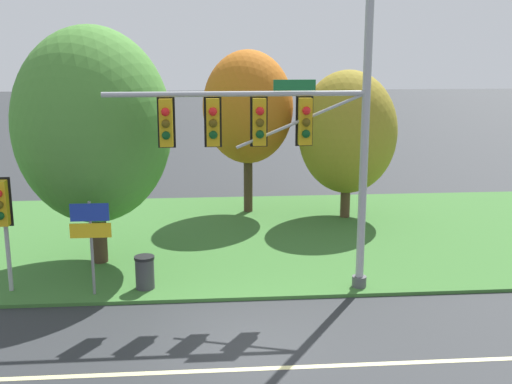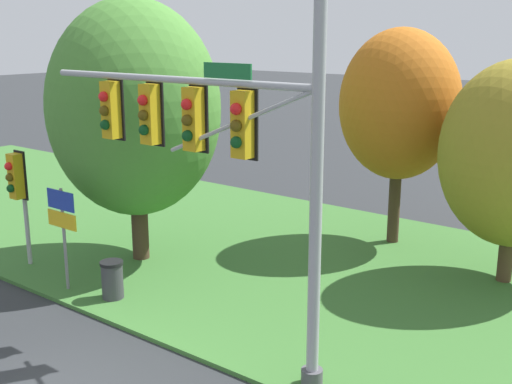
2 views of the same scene
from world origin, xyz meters
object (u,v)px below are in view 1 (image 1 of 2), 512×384
(traffic_signal_mast, at_px, (281,134))
(trash_bin, at_px, (145,272))
(route_sign_post, at_px, (91,231))
(tree_left_of_mast, at_px, (248,107))
(pedestrian_signal_near_kerb, at_px, (2,210))
(tree_behind_signpost, at_px, (347,132))
(tree_nearest_road, at_px, (93,126))

(traffic_signal_mast, relative_size, trash_bin, 8.32)
(route_sign_post, bearing_deg, tree_left_of_mast, 60.44)
(pedestrian_signal_near_kerb, height_order, route_sign_post, pedestrian_signal_near_kerb)
(pedestrian_signal_near_kerb, height_order, tree_behind_signpost, tree_behind_signpost)
(tree_left_of_mast, bearing_deg, trash_bin, -113.03)
(traffic_signal_mast, height_order, route_sign_post, traffic_signal_mast)
(traffic_signal_mast, bearing_deg, trash_bin, 174.28)
(tree_nearest_road, height_order, tree_behind_signpost, tree_nearest_road)
(route_sign_post, distance_m, tree_behind_signpost, 11.31)
(traffic_signal_mast, xyz_separation_m, tree_left_of_mast, (-0.27, 8.48, -0.15))
(route_sign_post, xyz_separation_m, tree_nearest_road, (-0.24, 2.70, 2.47))
(tree_left_of_mast, distance_m, trash_bin, 9.56)
(trash_bin, bearing_deg, route_sign_post, -165.83)
(tree_nearest_road, xyz_separation_m, tree_behind_signpost, (8.75, 4.58, -0.92))
(route_sign_post, bearing_deg, tree_behind_signpost, 40.55)
(tree_left_of_mast, height_order, trash_bin, tree_left_of_mast)
(tree_behind_signpost, bearing_deg, tree_nearest_road, -152.38)
(tree_behind_signpost, distance_m, trash_bin, 10.38)
(tree_nearest_road, relative_size, tree_left_of_mast, 1.12)
(trash_bin, bearing_deg, traffic_signal_mast, -5.72)
(trash_bin, bearing_deg, tree_left_of_mast, 66.97)
(traffic_signal_mast, bearing_deg, pedestrian_signal_near_kerb, 177.33)
(route_sign_post, bearing_deg, trash_bin, 14.17)
(tree_nearest_road, height_order, trash_bin, tree_nearest_road)
(tree_nearest_road, xyz_separation_m, tree_left_of_mast, (5.03, 5.74, -0.06))
(traffic_signal_mast, bearing_deg, tree_left_of_mast, 91.86)
(pedestrian_signal_near_kerb, xyz_separation_m, tree_left_of_mast, (7.12, 8.13, 1.86))
(pedestrian_signal_near_kerb, distance_m, route_sign_post, 2.41)
(tree_nearest_road, bearing_deg, pedestrian_signal_near_kerb, -131.17)
(tree_nearest_road, bearing_deg, traffic_signal_mast, -27.28)
(tree_behind_signpost, bearing_deg, route_sign_post, -139.45)
(trash_bin, bearing_deg, tree_nearest_road, 123.83)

